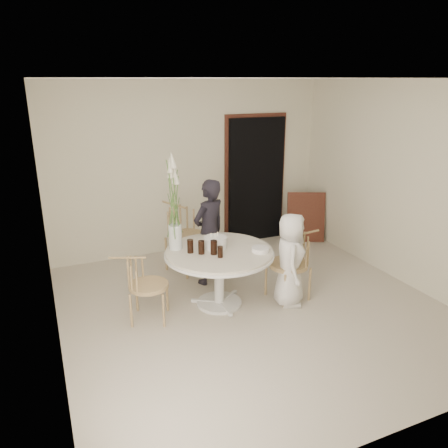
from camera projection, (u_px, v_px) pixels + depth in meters
name	position (u px, v px, depth m)	size (l,w,h in m)	color
ground	(253.00, 308.00, 5.41)	(4.50, 4.50, 0.00)	#B8AF9D
room_shell	(256.00, 180.00, 4.90)	(4.50, 4.50, 4.50)	silver
doorway	(256.00, 181.00, 7.42)	(1.00, 0.10, 2.10)	black
door_trim	(255.00, 177.00, 7.43)	(1.12, 0.03, 2.22)	brown
table	(219.00, 259.00, 5.30)	(1.33, 1.33, 0.73)	silver
picture_frame	(306.00, 217.00, 7.53)	(0.64, 0.04, 0.86)	brown
chair_far	(181.00, 227.00, 6.39)	(0.68, 0.70, 0.97)	tan
chair_right	(296.00, 256.00, 5.54)	(0.55, 0.51, 0.86)	tan
chair_left	(138.00, 279.00, 5.00)	(0.58, 0.56, 0.80)	tan
girl	(209.00, 232.00, 5.89)	(0.53, 0.35, 1.46)	black
boy	(290.00, 260.00, 5.34)	(0.58, 0.38, 1.18)	white
birthday_cake	(215.00, 242.00, 5.33)	(0.28, 0.28, 0.19)	white
cola_tumbler_a	(214.00, 247.00, 5.12)	(0.08, 0.08, 0.17)	black
cola_tumbler_b	(220.00, 252.00, 5.03)	(0.06, 0.06, 0.13)	black
cola_tumbler_c	(190.00, 246.00, 5.17)	(0.08, 0.08, 0.16)	black
cola_tumbler_d	(201.00, 247.00, 5.13)	(0.08, 0.08, 0.16)	black
plate_stack	(260.00, 250.00, 5.22)	(0.21, 0.21, 0.05)	white
flower_vase	(174.00, 209.00, 5.16)	(0.16, 0.16, 1.19)	silver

